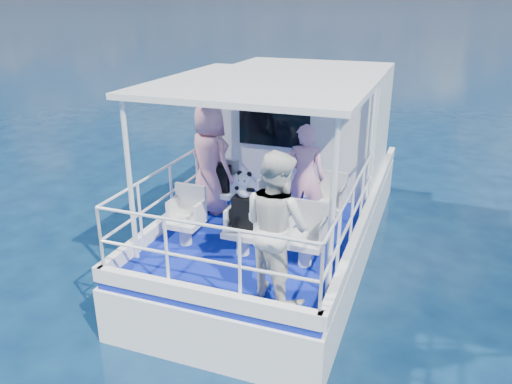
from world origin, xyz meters
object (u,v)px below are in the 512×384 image
passenger_port_fwd (210,159)px  panda (244,184)px  passenger_stbd_aft (276,226)px  backpack_center (245,213)px

passenger_port_fwd → panda: 1.68m
passenger_port_fwd → passenger_stbd_aft: bearing=155.4°
passenger_stbd_aft → panda: 1.09m
passenger_port_fwd → passenger_stbd_aft: size_ratio=1.00×
passenger_port_fwd → panda: bearing=155.5°
passenger_stbd_aft → backpack_center: passenger_stbd_aft is taller
backpack_center → panda: panda is taller
panda → passenger_port_fwd: bearing=131.5°
passenger_stbd_aft → backpack_center: size_ratio=3.77×
backpack_center → panda: bearing=-51.4°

